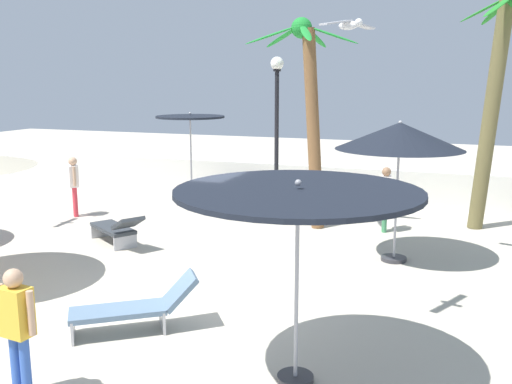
# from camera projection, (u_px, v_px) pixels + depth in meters

# --- Properties ---
(ground_plane) EXTENTS (56.00, 56.00, 0.00)m
(ground_plane) POSITION_uv_depth(u_px,v_px,m) (183.00, 315.00, 9.14)
(ground_plane) COLOR beige
(boundary_wall) EXTENTS (25.20, 0.30, 1.06)m
(boundary_wall) POSITION_uv_depth(u_px,v_px,m) (325.00, 183.00, 17.93)
(boundary_wall) COLOR silver
(boundary_wall) RESTS_ON ground_plane
(patio_umbrella_1) EXTENTS (2.94, 2.94, 2.58)m
(patio_umbrella_1) POSITION_uv_depth(u_px,v_px,m) (298.00, 199.00, 6.68)
(patio_umbrella_1) COLOR #333338
(patio_umbrella_1) RESTS_ON ground_plane
(patio_umbrella_3) EXTENTS (2.59, 2.59, 2.93)m
(patio_umbrella_3) POSITION_uv_depth(u_px,v_px,m) (400.00, 137.00, 11.42)
(patio_umbrella_3) COLOR #333338
(patio_umbrella_3) RESTS_ON ground_plane
(patio_umbrella_5) EXTENTS (2.03, 2.03, 2.79)m
(patio_umbrella_5) POSITION_uv_depth(u_px,v_px,m) (190.00, 125.00, 16.84)
(patio_umbrella_5) COLOR #333338
(patio_umbrella_5) RESTS_ON ground_plane
(palm_tree_0) EXTENTS (2.67, 2.71, 5.23)m
(palm_tree_0) POSITION_uv_depth(u_px,v_px,m) (310.00, 101.00, 14.07)
(palm_tree_0) COLOR brown
(palm_tree_0) RESTS_ON ground_plane
(palm_tree_1) EXTENTS (2.43, 2.43, 5.94)m
(palm_tree_1) POSITION_uv_depth(u_px,v_px,m) (497.00, 84.00, 13.76)
(palm_tree_1) COLOR brown
(palm_tree_1) RESTS_ON ground_plane
(lamp_post_0) EXTENTS (0.37, 0.37, 4.35)m
(lamp_post_0) POSITION_uv_depth(u_px,v_px,m) (277.00, 118.00, 15.86)
(lamp_post_0) COLOR black
(lamp_post_0) RESTS_ON ground_plane
(lounge_chair_0) EXTENTS (1.85, 1.56, 0.84)m
(lounge_chair_0) POSITION_uv_depth(u_px,v_px,m) (135.00, 307.00, 8.49)
(lounge_chair_0) COLOR #B7B7BC
(lounge_chair_0) RESTS_ON ground_plane
(lounge_chair_1) EXTENTS (1.86, 1.45, 0.82)m
(lounge_chair_1) POSITION_uv_depth(u_px,v_px,m) (117.00, 228.00, 12.97)
(lounge_chair_1) COLOR #B7B7BC
(lounge_chair_1) RESTS_ON ground_plane
(guest_0) EXTENTS (0.42, 0.43, 1.65)m
(guest_0) POSITION_uv_depth(u_px,v_px,m) (74.00, 181.00, 15.62)
(guest_0) COLOR #D8333F
(guest_0) RESTS_ON ground_plane
(guest_1) EXTENTS (0.29, 0.55, 1.62)m
(guest_1) POSITION_uv_depth(u_px,v_px,m) (386.00, 193.00, 14.02)
(guest_1) COLOR #3F8C59
(guest_1) RESTS_ON ground_plane
(guest_2) EXTENTS (0.56, 0.28, 1.63)m
(guest_2) POSITION_uv_depth(u_px,v_px,m) (17.00, 322.00, 6.52)
(guest_2) COLOR #3359B2
(guest_2) RESTS_ON ground_plane
(seagull_1) EXTENTS (0.59, 1.03, 0.14)m
(seagull_1) POSITION_uv_depth(u_px,v_px,m) (349.00, 24.00, 7.67)
(seagull_1) COLOR white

